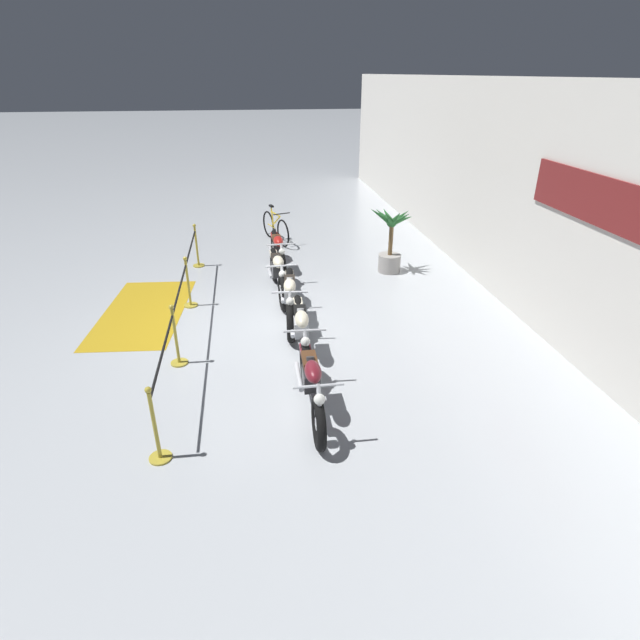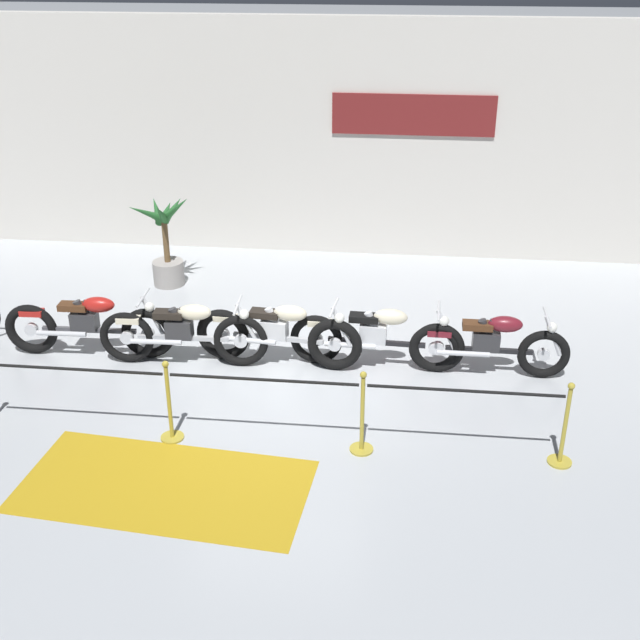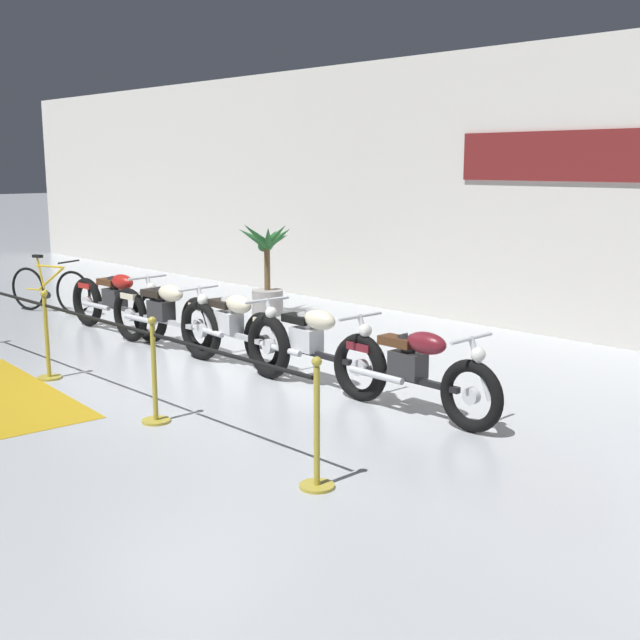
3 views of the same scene
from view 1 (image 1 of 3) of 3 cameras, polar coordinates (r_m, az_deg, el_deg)
The scene contains 14 objects.
ground_plane at distance 9.45m, azimuth -6.99°, elevation -0.60°, with size 120.00×120.00×0.00m, color #B2B7BC.
back_wall at distance 10.15m, azimuth 23.27°, elevation 12.04°, with size 28.00×0.29×4.20m.
motorcycle_red_0 at distance 11.86m, azimuth -4.82°, elevation 7.69°, with size 2.45×0.62×0.96m.
motorcycle_cream_1 at distance 10.55m, azimuth -4.84°, elevation 5.32°, with size 2.36×0.62×0.96m.
motorcycle_cream_2 at distance 9.36m, azimuth -3.44°, elevation 2.45°, with size 2.36×0.62×0.96m.
motorcycle_cream_3 at distance 8.15m, azimuth -2.17°, elevation -1.37°, with size 2.41×0.62×0.94m.
motorcycle_maroon_4 at distance 6.85m, azimuth -0.99°, elevation -7.38°, with size 2.16×0.62×0.93m.
bicycle at distance 14.13m, azimuth -5.11°, elevation 10.46°, with size 1.68×0.70×0.98m.
potted_palm_left_of_row at distance 11.86m, azimuth 8.08°, elevation 9.00°, with size 1.06×1.12×1.62m.
stanchion_far_left at distance 10.39m, azimuth -14.89°, elevation 5.40°, with size 6.98×0.28×1.05m.
stanchion_mid_left at distance 10.37m, azimuth -14.75°, elevation 3.38°, with size 0.28×0.28×1.05m.
stanchion_mid_right at distance 8.33m, azimuth -16.05°, elevation -2.68°, with size 0.28×0.28×1.05m.
stanchion_far_right at distance 6.46m, azimuth -18.19°, elevation -12.42°, with size 0.28×0.28×1.05m.
floor_banner at distance 10.51m, azimuth -19.51°, elevation 0.89°, with size 3.16×1.54×0.01m, color #B78E19.
Camera 1 is at (8.43, -0.09, 4.27)m, focal length 28.00 mm.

